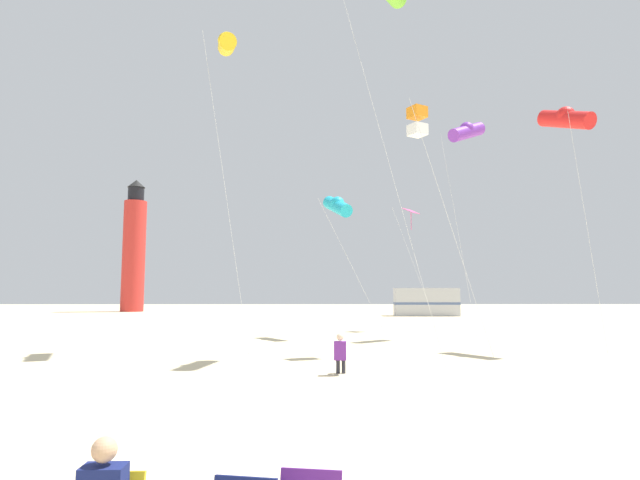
{
  "coord_description": "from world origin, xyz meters",
  "views": [
    {
      "loc": [
        1.07,
        -7.55,
        2.29
      ],
      "look_at": [
        1.27,
        13.58,
        4.48
      ],
      "focal_mm": 28.86,
      "sensor_mm": 36.0,
      "label": 1
    }
  ],
  "objects": [
    {
      "name": "kite_box_orange",
      "position": [
        5.06,
        11.89,
        8.96
      ],
      "size": [
        3.2,
        2.84,
        9.55
      ],
      "color": "silver",
      "rests_on": "ground"
    },
    {
      "name": "lighthouse_distant",
      "position": [
        -21.94,
        57.61,
        7.84
      ],
      "size": [
        2.8,
        2.8,
        16.8
      ],
      "color": "red",
      "rests_on": "ground"
    },
    {
      "name": "kite_tube_gold",
      "position": [
        -2.63,
        13.0,
        12.66
      ],
      "size": [
        1.96,
        2.59,
        13.37
      ],
      "color": "silver",
      "rests_on": "ground"
    },
    {
      "name": "ground",
      "position": [
        0.0,
        0.0,
        0.0
      ],
      "size": [
        200.0,
        200.0,
        0.0
      ],
      "primitive_type": "plane",
      "color": "beige"
    },
    {
      "name": "kite_diamond_rainbow",
      "position": [
        7.09,
        24.26,
        7.16
      ],
      "size": [
        2.65,
        1.98,
        7.64
      ],
      "color": "silver",
      "rests_on": "ground"
    },
    {
      "name": "kite_tube_scarlet",
      "position": [
        11.36,
        12.81,
        9.43
      ],
      "size": [
        1.78,
        2.57,
        10.14
      ],
      "color": "silver",
      "rests_on": "ground"
    },
    {
      "name": "rv_van_silver",
      "position": [
        12.36,
        44.97,
        1.39
      ],
      "size": [
        6.54,
        2.63,
        2.8
      ],
      "rotation": [
        0.0,
        0.0,
        -0.05
      ],
      "color": "#B7BABF",
      "rests_on": "ground"
    },
    {
      "name": "kite_tube_cyan",
      "position": [
        2.24,
        19.32,
        6.9
      ],
      "size": [
        3.51,
        3.75,
        7.61
      ],
      "color": "silver",
      "rests_on": "ground"
    },
    {
      "name": "kite_flyer_standing",
      "position": [
        1.78,
        7.24,
        0.61
      ],
      "size": [
        0.36,
        0.53,
        1.16
      ],
      "rotation": [
        0.0,
        0.0,
        3.04
      ],
      "color": "#722D99",
      "rests_on": "ground"
    },
    {
      "name": "kite_tube_violet",
      "position": [
        9.03,
        18.61,
        10.75
      ],
      "size": [
        2.56,
        2.38,
        11.45
      ],
      "color": "silver",
      "rests_on": "ground"
    }
  ]
}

